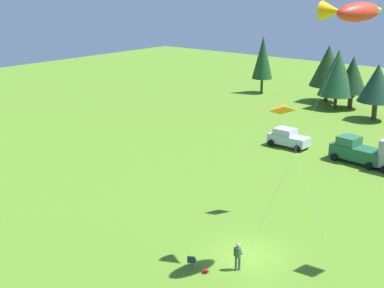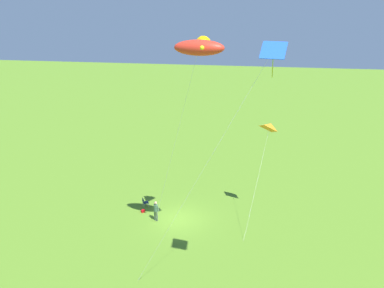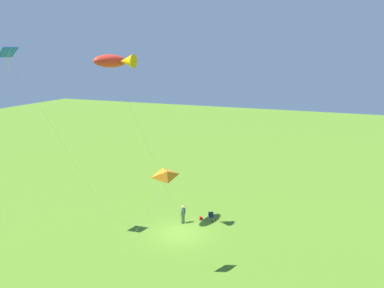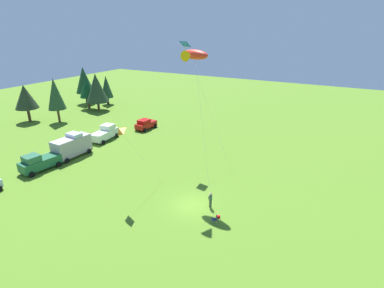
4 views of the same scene
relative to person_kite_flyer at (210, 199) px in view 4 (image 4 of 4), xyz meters
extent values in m
plane|color=#537E22|center=(-0.53, 1.86, -1.02)|extent=(160.00, 160.00, 0.00)
cylinder|color=#405443|center=(-0.05, -0.10, -0.60)|extent=(0.14, 0.14, 0.85)
cylinder|color=#405443|center=(0.06, 0.09, -0.60)|extent=(0.14, 0.14, 0.85)
cylinder|color=#3C5C43|center=(0.00, 0.00, 0.14)|extent=(0.46, 0.46, 0.62)
sphere|color=tan|center=(0.00, 0.00, 0.60)|extent=(0.24, 0.24, 0.24)
cylinder|color=#3C5C43|center=(-0.15, -0.14, 0.17)|extent=(0.12, 0.12, 0.55)
cylinder|color=#3C5C43|center=(0.05, 0.20, 0.17)|extent=(0.20, 0.25, 0.55)
cube|color=#1C3048|center=(-2.27, -1.47, -0.60)|extent=(0.65, 0.65, 0.04)
cube|color=#1C3048|center=(-2.16, -1.66, -0.40)|extent=(0.44, 0.27, 0.40)
cylinder|color=#A5A8AD|center=(-2.56, -1.39, -0.81)|extent=(0.03, 0.03, 0.42)
cylinder|color=#A5A8AD|center=(-2.19, -1.18, -0.81)|extent=(0.03, 0.03, 0.42)
cylinder|color=#A5A8AD|center=(-2.35, -1.75, -0.81)|extent=(0.03, 0.03, 0.42)
cylinder|color=#A5A8AD|center=(-1.99, -1.55, -0.81)|extent=(0.03, 0.03, 0.42)
cube|color=red|center=(-1.25, -1.46, -0.91)|extent=(0.37, 0.39, 0.22)
cube|color=#1F5C39|center=(-2.58, 23.23, -0.08)|extent=(5.21, 2.60, 1.20)
cube|color=#2A6444|center=(-3.58, 23.36, 0.92)|extent=(2.01, 2.05, 0.80)
cylinder|color=black|center=(-4.50, 22.37, -0.68)|extent=(0.70, 0.30, 0.68)
cylinder|color=black|center=(-4.24, 24.54, -0.68)|extent=(0.70, 0.30, 0.68)
cylinder|color=black|center=(-0.93, 21.93, -0.68)|extent=(0.70, 0.30, 0.68)
cylinder|color=black|center=(-0.66, 24.09, -0.68)|extent=(0.70, 0.30, 0.68)
cube|color=#A799A2|center=(2.44, 23.06, 0.57)|extent=(5.48, 2.40, 2.50)
cube|color=silver|center=(3.08, 23.03, 2.07)|extent=(1.48, 2.08, 0.50)
cylinder|color=black|center=(4.42, 24.17, -0.68)|extent=(0.69, 0.25, 0.68)
cylinder|color=black|center=(4.33, 21.80, -0.68)|extent=(0.69, 0.25, 0.68)
cylinder|color=black|center=(0.54, 24.32, -0.68)|extent=(0.69, 0.25, 0.68)
cylinder|color=black|center=(0.45, 21.94, -0.68)|extent=(0.69, 0.25, 0.68)
cube|color=silver|center=(9.71, 23.86, -0.08)|extent=(5.17, 2.49, 1.20)
cube|color=white|center=(10.70, 23.96, 0.92)|extent=(1.97, 2.01, 0.80)
cylinder|color=black|center=(11.39, 25.12, -0.68)|extent=(0.70, 0.29, 0.68)
cylinder|color=black|center=(11.60, 22.95, -0.68)|extent=(0.70, 0.29, 0.68)
cylinder|color=black|center=(7.81, 24.76, -0.68)|extent=(0.70, 0.29, 0.68)
cylinder|color=black|center=(8.02, 22.59, -0.68)|extent=(0.70, 0.29, 0.68)
cube|color=#B41812|center=(17.54, 21.27, -0.23)|extent=(4.31, 2.07, 0.90)
cube|color=#B70D0B|center=(17.04, 21.31, 0.54)|extent=(2.10, 1.78, 0.65)
cylinder|color=black|center=(15.97, 20.38, -0.68)|extent=(0.69, 0.26, 0.68)
cylinder|color=black|center=(16.10, 22.36, -0.68)|extent=(0.69, 0.26, 0.68)
cylinder|color=black|center=(18.99, 20.19, -0.68)|extent=(0.69, 0.26, 0.68)
cylinder|color=black|center=(19.12, 22.16, -0.68)|extent=(0.69, 0.26, 0.68)
cylinder|color=#503323|center=(10.29, 44.17, 0.31)|extent=(0.53, 0.53, 2.67)
cone|color=#273721|center=(10.29, 44.17, 3.92)|extent=(4.29, 4.29, 4.54)
cylinder|color=#4E3721|center=(12.78, 38.65, 0.31)|extent=(0.44, 0.44, 2.66)
cone|color=#254728|center=(12.78, 38.65, 4.59)|extent=(3.30, 3.30, 5.91)
cylinder|color=#433D28|center=(22.84, 38.22, -0.01)|extent=(0.54, 0.54, 2.03)
cone|color=#233923|center=(22.84, 38.22, 4.05)|extent=(4.78, 4.78, 6.08)
cylinder|color=#433022|center=(23.19, 41.51, 0.30)|extent=(0.55, 0.55, 2.64)
cone|color=#114121|center=(23.19, 41.51, 3.76)|extent=(3.47, 3.47, 4.29)
cylinder|color=#4C3E26|center=(26.40, 45.70, 0.31)|extent=(0.39, 0.39, 2.67)
cone|color=#193F24|center=(26.40, 45.70, 4.67)|extent=(4.20, 4.20, 6.05)
cylinder|color=#4B342D|center=(28.19, 40.50, -0.16)|extent=(0.60, 0.60, 1.72)
cone|color=#224228|center=(28.19, 40.50, 3.26)|extent=(2.84, 2.84, 5.12)
ellipsoid|color=red|center=(4.30, 4.14, 13.77)|extent=(1.86, 3.54, 1.08)
cone|color=#F9B209|center=(2.80, 4.14, 13.77)|extent=(1.17, 1.06, 1.06)
sphere|color=yellow|center=(5.22, 4.47, 13.88)|extent=(0.26, 0.26, 0.26)
cylinder|color=silver|center=(2.25, 2.06, 6.37)|extent=(4.11, 4.19, 14.79)
cylinder|color=#4C3823|center=(0.20, -0.03, -1.02)|extent=(0.04, 0.04, 0.01)
pyramid|color=orange|center=(-2.78, 9.01, 6.77)|extent=(1.68, 1.71, 0.93)
cylinder|color=silver|center=(-0.28, 8.13, 2.78)|extent=(4.76, 1.55, 7.60)
cylinder|color=#4C3823|center=(2.09, 7.36, -1.02)|extent=(0.04, 0.04, 0.01)
cube|color=blue|center=(10.02, 8.61, 14.43)|extent=(1.21, 1.38, 0.74)
cylinder|color=yellow|center=(10.02, 8.61, 13.70)|extent=(0.04, 0.04, 1.22)
cylinder|color=silver|center=(9.10, 4.65, 6.71)|extent=(1.87, 7.93, 15.45)
cylinder|color=#4C3823|center=(8.17, 0.69, -1.02)|extent=(0.04, 0.04, 0.01)
camera|label=1|loc=(15.79, -23.26, 15.28)|focal=50.00mm
camera|label=2|loc=(32.35, 8.12, 17.23)|focal=42.00mm
camera|label=3|loc=(-12.64, 29.53, 14.23)|focal=35.00mm
camera|label=4|loc=(-24.17, -10.98, 16.47)|focal=28.00mm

